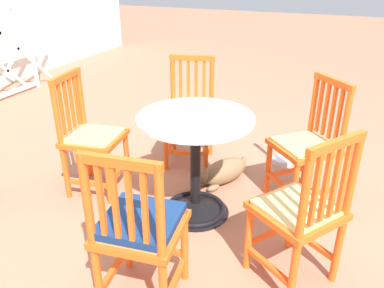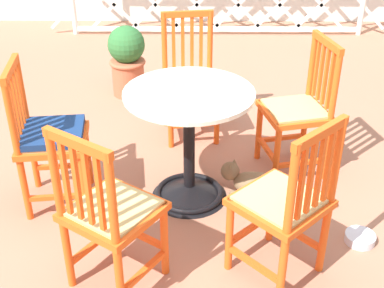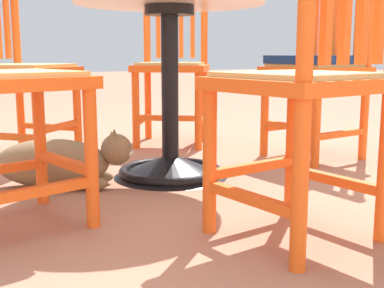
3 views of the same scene
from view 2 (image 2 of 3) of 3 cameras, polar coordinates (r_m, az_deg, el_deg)
ground_plane at (r=3.17m, az=-1.04°, el=-7.89°), size 24.00×24.00×0.00m
cafe_table at (r=3.18m, az=-0.32°, el=-1.55°), size 0.76×0.76×0.73m
orange_chair_tucked_in at (r=3.18m, az=-15.40°, el=0.63°), size 0.45×0.45×0.91m
orange_chair_facing_out at (r=2.51m, az=-9.06°, el=-7.61°), size 0.56×0.56×0.91m
orange_chair_near_fence at (r=2.58m, az=10.14°, el=-6.59°), size 0.57×0.57×0.91m
orange_chair_by_planter at (r=3.48m, az=11.60°, el=3.56°), size 0.48×0.48×0.91m
orange_chair_at_corner at (r=3.86m, az=-0.21°, el=6.96°), size 0.46×0.46×0.91m
tabby_cat at (r=3.28m, az=7.54°, el=-4.74°), size 0.72×0.39×0.23m
terracotta_planter at (r=4.59m, az=-7.12°, el=9.22°), size 0.32×0.32×0.62m
pet_water_bowl at (r=3.13m, az=17.93°, el=-9.78°), size 0.17×0.17×0.05m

